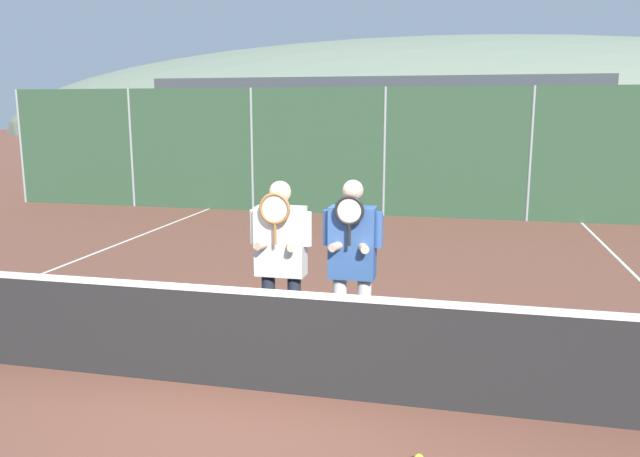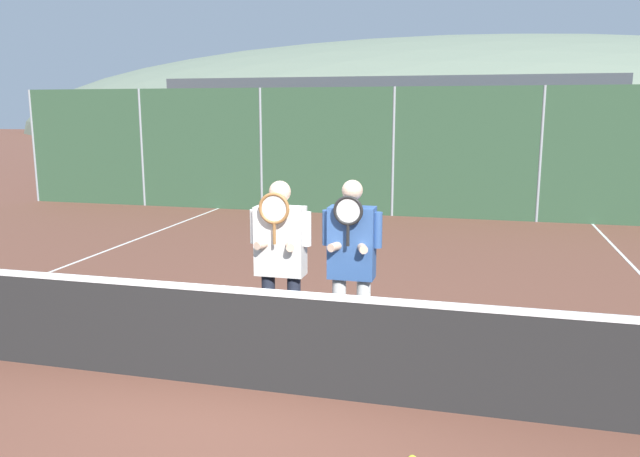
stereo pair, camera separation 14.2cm
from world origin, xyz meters
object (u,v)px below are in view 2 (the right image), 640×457
object	(u,v)px
player_center_left	(352,259)
car_left_of_center	(418,162)
player_leftmost	(280,255)
car_far_left	(241,161)
car_center	(628,168)

from	to	relation	value
player_center_left	car_left_of_center	size ratio (longest dim) A/B	0.40
player_center_left	car_left_of_center	world-z (taller)	car_left_of_center
player_leftmost	player_center_left	xyz separation A→B (m)	(0.69, 0.01, -0.01)
car_far_left	car_left_of_center	distance (m)	5.18
player_center_left	car_left_of_center	distance (m)	12.24
player_leftmost	car_center	xyz separation A→B (m)	(5.52, 12.01, -0.13)
car_left_of_center	car_center	world-z (taller)	car_left_of_center
car_far_left	player_leftmost	bearing A→B (deg)	-66.87
player_center_left	car_center	size ratio (longest dim) A/B	0.38
car_center	player_center_left	bearing A→B (deg)	-111.94
player_leftmost	car_left_of_center	xyz separation A→B (m)	(0.11, 12.23, -0.11)
player_leftmost	car_center	bearing A→B (deg)	65.31
player_center_left	car_center	bearing A→B (deg)	68.06
player_leftmost	car_left_of_center	distance (m)	12.23
car_far_left	car_left_of_center	xyz separation A→B (m)	(5.16, 0.42, 0.04)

